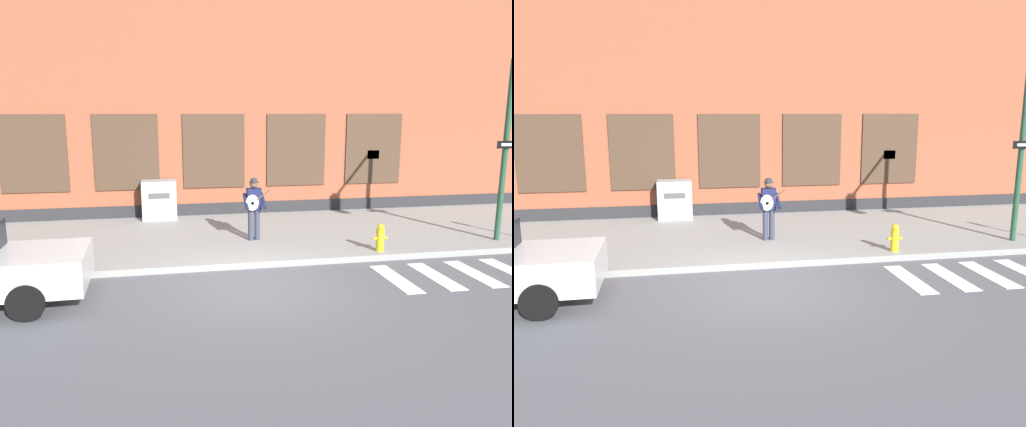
{
  "view_description": "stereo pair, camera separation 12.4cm",
  "coord_description": "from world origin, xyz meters",
  "views": [
    {
      "loc": [
        -1.79,
        -9.65,
        3.61
      ],
      "look_at": [
        0.39,
        1.62,
        1.26
      ],
      "focal_mm": 35.0,
      "sensor_mm": 36.0,
      "label": 1
    },
    {
      "loc": [
        -1.67,
        -9.67,
        3.61
      ],
      "look_at": [
        0.39,
        1.62,
        1.26
      ],
      "focal_mm": 35.0,
      "sensor_mm": 36.0,
      "label": 2
    }
  ],
  "objects": [
    {
      "name": "sidewalk",
      "position": [
        0.0,
        4.18,
        0.08
      ],
      "size": [
        28.0,
        5.71,
        0.16
      ],
      "color": "gray",
      "rests_on": "ground"
    },
    {
      "name": "busker",
      "position": [
        0.66,
        3.34,
        1.12
      ],
      "size": [
        0.7,
        0.51,
        1.69
      ],
      "color": "#33384C",
      "rests_on": "sidewalk"
    },
    {
      "name": "crosswalk",
      "position": [
        5.6,
        0.02,
        0.01
      ],
      "size": [
        5.2,
        1.9,
        0.01
      ],
      "color": "silver",
      "rests_on": "ground"
    },
    {
      "name": "building_backdrop",
      "position": [
        -0.0,
        9.02,
        4.22
      ],
      "size": [
        28.0,
        4.06,
        8.45
      ],
      "color": "brown",
      "rests_on": "ground"
    },
    {
      "name": "utility_box",
      "position": [
        -1.85,
        6.58,
        0.79
      ],
      "size": [
        1.1,
        0.7,
        1.27
      ],
      "color": "#9E9E9E",
      "rests_on": "sidewalk"
    },
    {
      "name": "fire_hydrant",
      "position": [
        3.58,
        1.67,
        0.5
      ],
      "size": [
        0.38,
        0.2,
        0.7
      ],
      "color": "gold",
      "rests_on": "sidewalk"
    },
    {
      "name": "ground_plane",
      "position": [
        0.0,
        0.0,
        0.0
      ],
      "size": [
        160.0,
        160.0,
        0.0
      ],
      "primitive_type": "plane",
      "color": "#56565B"
    }
  ]
}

